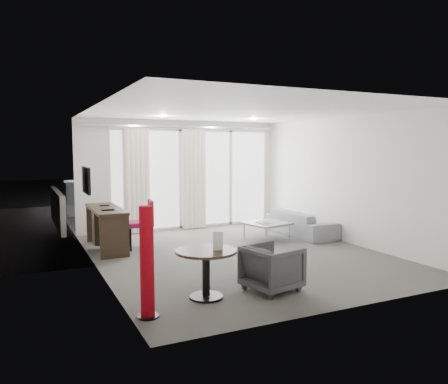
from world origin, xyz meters
name	(u,v)px	position (x,y,z in m)	size (l,w,h in m)	color
floor	(238,254)	(0.00, 0.00, 0.00)	(5.00, 6.00, 0.00)	#524E49
ceiling	(238,111)	(0.00, 0.00, 2.60)	(5.00, 6.00, 0.00)	white
wall_left	(96,190)	(-2.50, 0.00, 1.30)	(0.00, 6.00, 2.60)	silver
wall_right	(346,180)	(2.50, 0.00, 1.30)	(0.00, 6.00, 2.60)	silver
wall_front	(353,203)	(0.00, -3.00, 1.30)	(5.00, 0.00, 2.60)	silver
window_panel	(194,179)	(0.30, 2.98, 1.20)	(4.00, 0.02, 2.38)	white
window_frame	(194,179)	(0.30, 2.97, 1.20)	(4.10, 0.06, 2.44)	white
curtain_left	(137,181)	(-1.15, 2.82, 1.20)	(0.60, 0.20, 2.38)	white
curtain_right	(194,179)	(0.25, 2.82, 1.20)	(0.60, 0.20, 2.38)	white
curtain_track	(184,127)	(0.00, 2.82, 2.45)	(4.80, 0.04, 0.04)	#B2B2B7
downlight_a	(163,116)	(-0.90, 1.60, 2.59)	(0.12, 0.12, 0.02)	#FFE0B2
downlight_b	(253,119)	(1.20, 1.60, 2.59)	(0.12, 0.12, 0.02)	#FFE0B2
desk	(106,229)	(-2.10, 1.48, 0.40)	(0.53, 1.71, 0.80)	black
tv	(86,180)	(-2.46, 1.45, 1.35)	(0.05, 0.80, 0.50)	black
desk_chair	(140,224)	(-1.50, 1.25, 0.47)	(0.52, 0.48, 0.95)	maroon
round_table	(206,274)	(-1.44, -1.91, 0.32)	(0.80, 0.80, 0.64)	#2F2117
menu_card	(218,244)	(-1.31, -2.00, 0.72)	(0.13, 0.02, 0.24)	white
red_lamp	(147,262)	(-2.31, -2.22, 0.65)	(0.26, 0.26, 1.30)	maroon
tub_armchair	(272,268)	(-0.51, -2.01, 0.31)	(0.67, 0.69, 0.63)	#3A3A3C
coffee_table	(267,231)	(1.15, 0.91, 0.19)	(0.82, 0.82, 0.37)	gray
remote	(263,223)	(1.06, 0.88, 0.36)	(0.05, 0.17, 0.02)	black
magazine	(263,224)	(1.04, 0.86, 0.36)	(0.20, 0.25, 0.01)	gray
sofa	(301,223)	(2.11, 1.01, 0.27)	(1.87, 0.73, 0.55)	gray
terrace_slab	(174,220)	(0.30, 4.50, -0.06)	(5.60, 3.00, 0.12)	#4D4D50
rattan_chair_a	(180,203)	(0.50, 4.55, 0.40)	(0.54, 0.54, 0.80)	#523520
rattan_chair_b	(224,199)	(2.11, 5.09, 0.39)	(0.53, 0.53, 0.77)	#523520
rattan_table	(229,210)	(1.52, 3.51, 0.27)	(0.55, 0.55, 0.55)	#523520
balustrade	(159,195)	(0.30, 5.95, 0.50)	(5.50, 0.06, 1.05)	#B2B2B7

